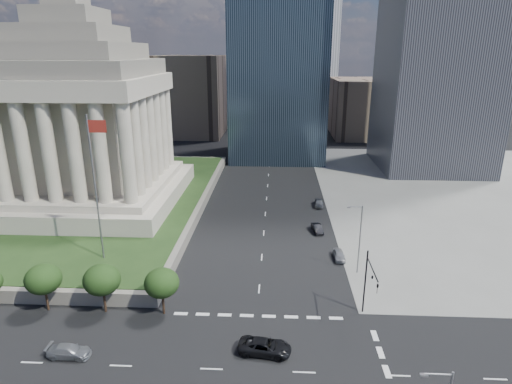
# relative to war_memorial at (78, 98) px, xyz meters

# --- Properties ---
(ground) EXTENTS (500.00, 500.00, 0.00)m
(ground) POSITION_rel_war_memorial_xyz_m (34.00, 52.00, -21.40)
(ground) COLOR black
(ground) RESTS_ON ground
(sidewalk_ne) EXTENTS (68.00, 90.00, 0.03)m
(sidewalk_ne) POSITION_rel_war_memorial_xyz_m (80.00, 12.00, -21.38)
(sidewalk_ne) COLOR slate
(sidewalk_ne) RESTS_ON ground
(plaza_terrace) EXTENTS (66.00, 70.00, 1.80)m
(plaza_terrace) POSITION_rel_war_memorial_xyz_m (-11.00, 2.00, -20.50)
(plaza_terrace) COLOR slate
(plaza_terrace) RESTS_ON ground
(plaza_lawn) EXTENTS (64.00, 68.00, 0.10)m
(plaza_lawn) POSITION_rel_war_memorial_xyz_m (-11.00, 2.00, -19.55)
(plaza_lawn) COLOR #1D3314
(plaza_lawn) RESTS_ON plaza_terrace
(war_memorial) EXTENTS (34.00, 34.00, 39.00)m
(war_memorial) POSITION_rel_war_memorial_xyz_m (0.00, 0.00, 0.00)
(war_memorial) COLOR #A09786
(war_memorial) RESTS_ON plaza_lawn
(flagpole) EXTENTS (2.52, 0.24, 20.00)m
(flagpole) POSITION_rel_war_memorial_xyz_m (12.17, -24.00, -8.29)
(flagpole) COLOR slate
(flagpole) RESTS_ON plaza_lawn
(midrise_glass) EXTENTS (26.00, 26.00, 60.00)m
(midrise_glass) POSITION_rel_war_memorial_xyz_m (36.00, 47.00, 8.60)
(midrise_glass) COLOR black
(midrise_glass) RESTS_ON ground
(building_filler_ne) EXTENTS (20.00, 30.00, 20.00)m
(building_filler_ne) POSITION_rel_war_memorial_xyz_m (66.00, 82.00, -11.40)
(building_filler_ne) COLOR brown
(building_filler_ne) RESTS_ON ground
(building_filler_nw) EXTENTS (24.00, 30.00, 28.00)m
(building_filler_nw) POSITION_rel_war_memorial_xyz_m (4.00, 82.00, -7.40)
(building_filler_nw) COLOR brown
(building_filler_nw) RESTS_ON ground
(traffic_signal_ne) EXTENTS (0.30, 5.74, 8.00)m
(traffic_signal_ne) POSITION_rel_war_memorial_xyz_m (46.50, -34.30, -16.15)
(traffic_signal_ne) COLOR black
(traffic_signal_ne) RESTS_ON ground
(street_lamp_north) EXTENTS (2.13, 0.22, 10.00)m
(street_lamp_north) POSITION_rel_war_memorial_xyz_m (47.33, -23.00, -15.74)
(street_lamp_north) COLOR slate
(street_lamp_north) RESTS_ON ground
(pickup_truck) EXTENTS (3.13, 5.69, 1.51)m
(pickup_truck) POSITION_rel_war_memorial_xyz_m (35.12, -40.39, -20.65)
(pickup_truck) COLOR black
(pickup_truck) RESTS_ON ground
(suv_grey) EXTENTS (1.86, 4.43, 1.28)m
(suv_grey) POSITION_rel_war_memorial_xyz_m (15.36, -41.93, -20.76)
(suv_grey) COLOR slate
(suv_grey) RESTS_ON ground
(parked_sedan_near) EXTENTS (3.91, 1.64, 1.32)m
(parked_sedan_near) POSITION_rel_war_memorial_xyz_m (45.50, -18.98, -20.74)
(parked_sedan_near) COLOR gray
(parked_sedan_near) RESTS_ON ground
(parked_sedan_mid) EXTENTS (4.14, 2.01, 1.31)m
(parked_sedan_mid) POSITION_rel_war_memorial_xyz_m (43.12, -9.07, -20.75)
(parked_sedan_mid) COLOR black
(parked_sedan_mid) RESTS_ON ground
(parked_sedan_far) EXTENTS (1.95, 4.30, 1.43)m
(parked_sedan_far) POSITION_rel_war_memorial_xyz_m (44.52, 3.73, -20.68)
(parked_sedan_far) COLOR #4C4F53
(parked_sedan_far) RESTS_ON ground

